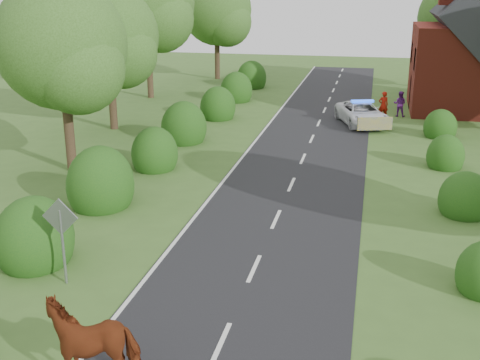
% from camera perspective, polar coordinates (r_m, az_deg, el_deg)
% --- Properties ---
extents(ground, '(120.00, 120.00, 0.00)m').
position_cam_1_polar(ground, '(14.58, -1.84, -15.31)').
color(ground, '#406328').
extents(road, '(6.00, 70.00, 0.02)m').
position_cam_1_polar(road, '(28.12, 5.74, 1.45)').
color(road, black).
rests_on(road, ground).
extents(road_markings, '(4.96, 70.00, 0.01)m').
position_cam_1_polar(road_markings, '(26.38, 1.73, 0.45)').
color(road_markings, white).
rests_on(road_markings, road).
extents(hedgerow_left, '(2.75, 50.41, 3.00)m').
position_cam_1_polar(hedgerow_left, '(26.38, -9.31, 1.85)').
color(hedgerow_left, '#1E4B16').
rests_on(hedgerow_left, ground).
extents(hedgerow_right, '(2.10, 45.78, 2.10)m').
position_cam_1_polar(hedgerow_right, '(24.42, 20.18, -0.87)').
color(hedgerow_right, '#1E4B16').
rests_on(hedgerow_right, ground).
extents(tree_left_a, '(5.74, 5.60, 8.38)m').
position_cam_1_polar(tree_left_a, '(27.03, -16.21, 11.70)').
color(tree_left_a, '#332316').
rests_on(tree_left_a, ground).
extents(tree_left_b, '(5.74, 5.60, 8.07)m').
position_cam_1_polar(tree_left_b, '(34.86, -12.08, 12.81)').
color(tree_left_b, '#332316').
rests_on(tree_left_b, ground).
extents(tree_left_c, '(6.97, 6.80, 10.22)m').
position_cam_1_polar(tree_left_c, '(44.52, -8.54, 15.99)').
color(tree_left_c, '#332316').
rests_on(tree_left_c, ground).
extents(tree_left_d, '(6.15, 6.00, 8.89)m').
position_cam_1_polar(tree_left_d, '(53.36, -1.97, 15.53)').
color(tree_left_d, '#332316').
rests_on(tree_left_d, ground).
extents(tree_right_c, '(6.15, 6.00, 8.58)m').
position_cam_1_polar(tree_right_c, '(50.08, 20.26, 13.97)').
color(tree_right_c, '#332316').
rests_on(tree_right_c, ground).
extents(road_sign, '(1.06, 0.08, 2.53)m').
position_cam_1_polar(road_sign, '(17.20, -16.60, -4.44)').
color(road_sign, gray).
rests_on(road_sign, ground).
extents(house, '(8.00, 7.40, 9.17)m').
position_cam_1_polar(house, '(42.47, 21.60, 11.14)').
color(house, maroon).
rests_on(house, ground).
extents(cow, '(2.57, 1.97, 1.62)m').
position_cam_1_polar(cow, '(13.44, -13.65, -14.97)').
color(cow, '#5D340F').
rests_on(cow, ground).
extents(police_van, '(3.68, 5.29, 1.49)m').
position_cam_1_polar(police_van, '(36.70, 11.47, 6.19)').
color(police_van, silver).
rests_on(police_van, ground).
extents(pedestrian_red, '(0.72, 0.59, 1.72)m').
position_cam_1_polar(pedestrian_red, '(38.57, 13.43, 6.91)').
color(pedestrian_red, '#981409').
rests_on(pedestrian_red, ground).
extents(pedestrian_purple, '(0.88, 0.74, 1.61)m').
position_cam_1_polar(pedestrian_purple, '(39.59, 14.91, 6.99)').
color(pedestrian_purple, '#621E7C').
rests_on(pedestrian_purple, ground).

